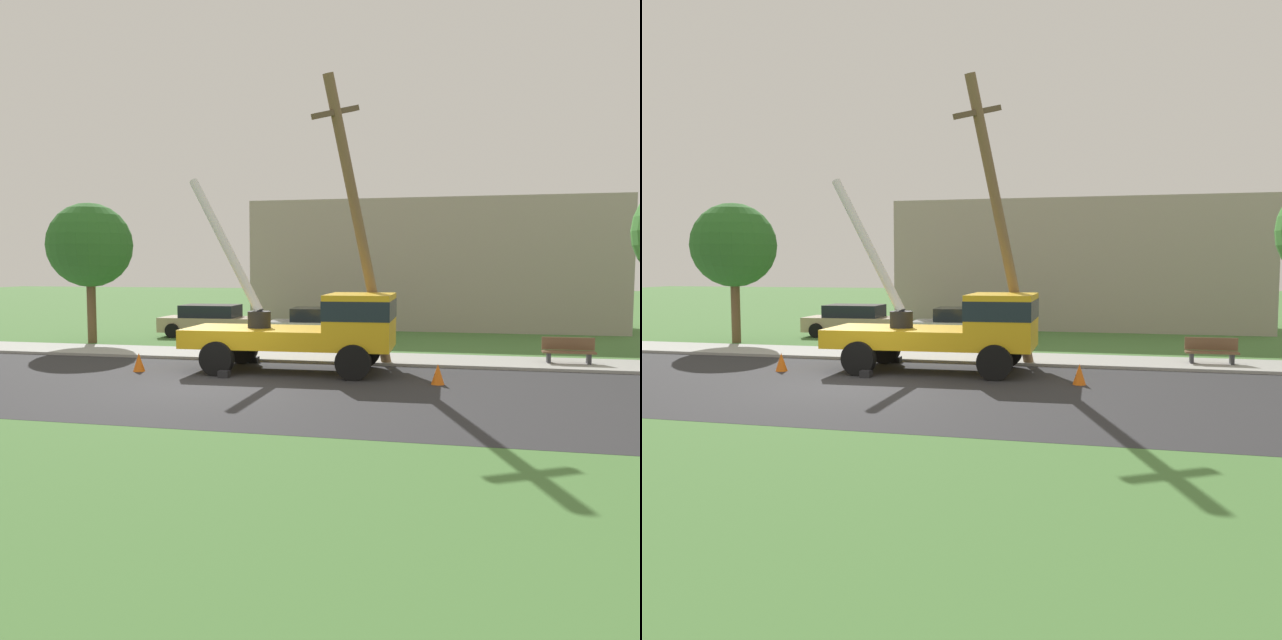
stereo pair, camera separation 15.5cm
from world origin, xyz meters
TOP-DOWN VIEW (x-y plane):
  - ground_plane at (0.00, 12.00)m, footprint 120.00×120.00m
  - road_asphalt at (0.00, 0.00)m, footprint 80.00×8.86m
  - sidewalk_strip at (0.00, 5.69)m, footprint 80.00×2.52m
  - utility_truck at (2.13, 2.87)m, footprint 6.82×3.21m
  - leaning_utility_pole at (3.22, 3.67)m, footprint 2.14×2.79m
  - traffic_cone_ahead at (5.74, 1.55)m, footprint 0.36×0.36m
  - traffic_cone_behind at (-3.13, 1.81)m, footprint 0.36×0.36m
  - parked_sedan_tan at (-4.72, 11.44)m, footprint 4.46×2.12m
  - parked_sedan_silver at (0.63, 10.42)m, footprint 4.51×2.22m
  - park_bench at (9.64, 5.75)m, footprint 1.60×0.45m
  - roadside_tree_near at (-8.57, 8.10)m, footprint 3.42×3.42m
  - lowrise_building_backdrop at (4.75, 18.54)m, footprint 18.00×6.00m

SIDE VIEW (x-z plane):
  - ground_plane at x=0.00m, z-range 0.00..0.00m
  - road_asphalt at x=0.00m, z-range 0.00..0.01m
  - sidewalk_strip at x=0.00m, z-range 0.00..0.10m
  - traffic_cone_ahead at x=5.74m, z-range 0.00..0.56m
  - traffic_cone_behind at x=-3.13m, z-range 0.00..0.56m
  - park_bench at x=9.64m, z-range 0.01..0.91m
  - parked_sedan_tan at x=-4.72m, z-range 0.00..1.42m
  - parked_sedan_silver at x=0.63m, z-range 0.00..1.42m
  - utility_truck at x=2.13m, z-range -1.58..4.40m
  - lowrise_building_backdrop at x=4.75m, z-range 0.00..6.40m
  - roadside_tree_near at x=-8.57m, z-range 1.12..6.84m
  - leaning_utility_pole at x=3.22m, z-range 0.11..8.83m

